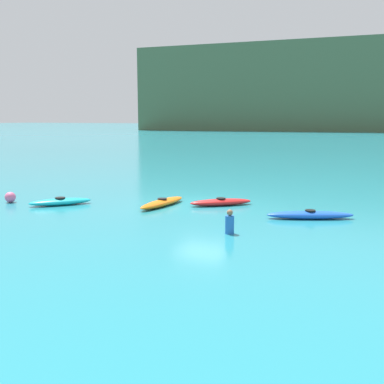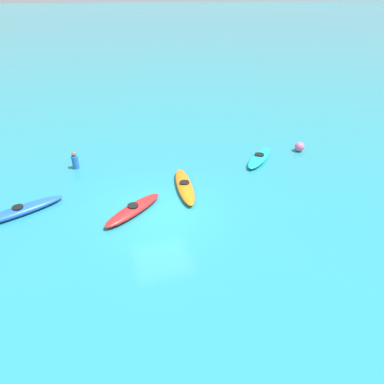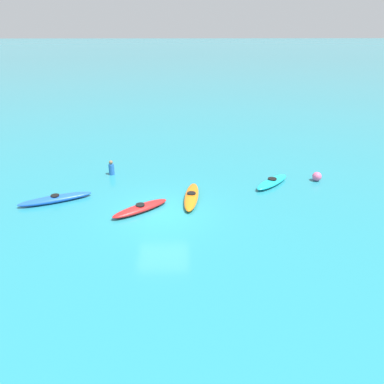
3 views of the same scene
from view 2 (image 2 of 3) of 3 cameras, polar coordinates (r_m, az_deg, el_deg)
name	(u,v)px [view 2 (image 2 of 3)]	position (r m, az deg, el deg)	size (l,w,h in m)	color
ground_plane	(160,211)	(13.91, -5.33, -3.22)	(600.00, 600.00, 0.00)	teal
kayak_blue	(19,211)	(15.20, -26.80, -2.84)	(3.51, 2.01, 0.37)	blue
kayak_orange	(185,186)	(15.30, -1.25, 1.01)	(1.03, 3.38, 0.37)	orange
kayak_cyan	(259,158)	(18.31, 11.07, 5.60)	(2.52, 2.59, 0.37)	#19B7C6
kayak_red	(133,209)	(13.87, -9.71, -2.87)	(2.77, 2.38, 0.37)	red
buoy_pink	(299,147)	(19.95, 17.40, 7.17)	(0.52, 0.52, 0.52)	pink
person_near_shore	(75,161)	(18.03, -18.82, 4.87)	(0.43, 0.43, 0.88)	blue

